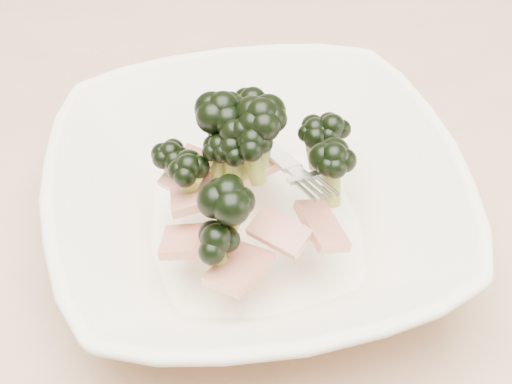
{
  "coord_description": "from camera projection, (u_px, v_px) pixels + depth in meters",
  "views": [
    {
      "loc": [
        0.03,
        -0.33,
        1.18
      ],
      "look_at": [
        0.05,
        0.03,
        0.8
      ],
      "focal_mm": 50.0,
      "sensor_mm": 36.0,
      "label": 1
    }
  ],
  "objects": [
    {
      "name": "dining_table",
      "position": [
        204.0,
        341.0,
        0.61
      ],
      "size": [
        1.2,
        0.8,
        0.75
      ],
      "color": "tan",
      "rests_on": "ground"
    },
    {
      "name": "broccoli_dish",
      "position": [
        255.0,
        199.0,
        0.54
      ],
      "size": [
        0.35,
        0.35,
        0.13
      ],
      "color": "white",
      "rests_on": "dining_table"
    }
  ]
}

